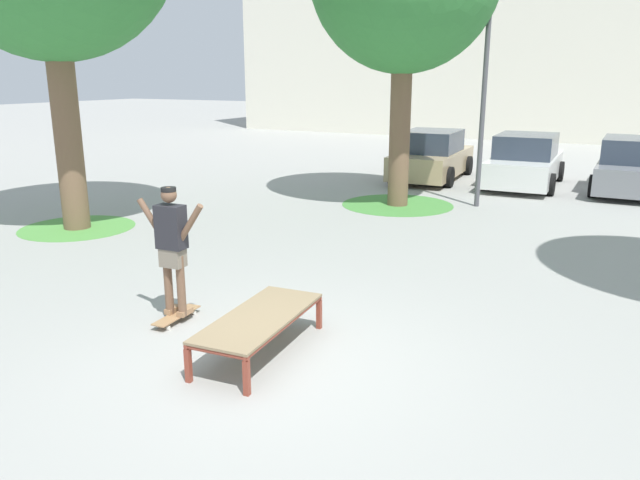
# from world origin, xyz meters

# --- Properties ---
(ground_plane) EXTENTS (120.00, 120.00, 0.00)m
(ground_plane) POSITION_xyz_m (0.00, 0.00, 0.00)
(ground_plane) COLOR #999993
(skate_box) EXTENTS (0.90, 1.95, 0.46)m
(skate_box) POSITION_xyz_m (-0.21, 0.14, 0.41)
(skate_box) COLOR brown
(skate_box) RESTS_ON ground
(skateboard) EXTENTS (0.25, 0.81, 0.09)m
(skateboard) POSITION_xyz_m (-1.70, 0.42, 0.08)
(skateboard) COLOR #9E754C
(skateboard) RESTS_ON ground
(skater) EXTENTS (1.00, 0.30, 1.69)m
(skater) POSITION_xyz_m (-1.70, 0.42, 1.07)
(skater) COLOR brown
(skater) RESTS_ON skateboard
(grass_patch_near_left) EXTENTS (2.36, 2.36, 0.01)m
(grass_patch_near_left) POSITION_xyz_m (-6.95, 3.43, 0.00)
(grass_patch_near_left) COLOR #519342
(grass_patch_near_left) RESTS_ON ground
(grass_patch_mid_back) EXTENTS (2.76, 2.76, 0.01)m
(grass_patch_mid_back) POSITION_xyz_m (-1.79, 8.81, 0.00)
(grass_patch_mid_back) COLOR #47893D
(grass_patch_mid_back) RESTS_ON ground
(car_tan) EXTENTS (2.07, 4.28, 1.50)m
(car_tan) POSITION_xyz_m (-2.27, 13.04, 0.69)
(car_tan) COLOR tan
(car_tan) RESTS_ON ground
(car_white) EXTENTS (2.02, 4.25, 1.50)m
(car_white) POSITION_xyz_m (0.51, 13.10, 0.69)
(car_white) COLOR silver
(car_white) RESTS_ON ground
(car_grey) EXTENTS (1.93, 4.20, 1.50)m
(car_grey) POSITION_xyz_m (3.29, 13.40, 0.69)
(car_grey) COLOR slate
(car_grey) RESTS_ON ground
(light_post) EXTENTS (0.36, 0.36, 5.83)m
(light_post) POSITION_xyz_m (0.00, 9.57, 3.83)
(light_post) COLOR #4C4C51
(light_post) RESTS_ON ground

